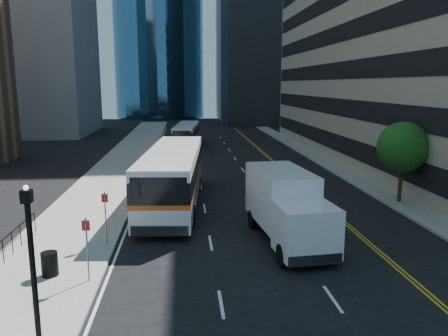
% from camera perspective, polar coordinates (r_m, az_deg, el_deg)
% --- Properties ---
extents(ground, '(160.00, 160.00, 0.00)m').
position_cam_1_polar(ground, '(20.05, 8.83, -11.32)').
color(ground, black).
rests_on(ground, ground).
extents(sidewalk_west, '(5.00, 90.00, 0.15)m').
position_cam_1_polar(sidewalk_west, '(44.01, -12.77, 0.86)').
color(sidewalk_west, gray).
rests_on(sidewalk_west, ground).
extents(sidewalk_east, '(2.00, 90.00, 0.15)m').
position_cam_1_polar(sidewalk_east, '(45.72, 12.24, 1.25)').
color(sidewalk_east, gray).
rests_on(sidewalk_east, ground).
extents(midrise_west, '(18.00, 18.00, 35.00)m').
position_cam_1_polar(midrise_west, '(74.43, -24.69, 17.63)').
color(midrise_west, gray).
rests_on(midrise_west, ground).
extents(street_tree, '(3.20, 3.20, 5.10)m').
position_cam_1_polar(street_tree, '(29.62, 22.34, 2.52)').
color(street_tree, '#332114').
rests_on(street_tree, sidewalk_east).
extents(lamp_post, '(0.28, 0.28, 4.56)m').
position_cam_1_polar(lamp_post, '(13.61, -23.79, -10.77)').
color(lamp_post, black).
rests_on(lamp_post, sidewalk_west).
extents(bus_front, '(4.07, 13.97, 3.55)m').
position_cam_1_polar(bus_front, '(27.52, -6.62, -0.91)').
color(bus_front, silver).
rests_on(bus_front, ground).
extents(bus_rear, '(3.45, 11.01, 2.79)m').
position_cam_1_polar(bus_rear, '(53.04, -4.89, 4.35)').
color(bus_rear, silver).
rests_on(bus_rear, ground).
extents(box_truck, '(3.09, 7.28, 3.39)m').
position_cam_1_polar(box_truck, '(21.18, 8.20, -4.98)').
color(box_truck, silver).
rests_on(box_truck, ground).
extents(trash_can, '(0.79, 0.79, 0.95)m').
position_cam_1_polar(trash_can, '(18.75, -21.81, -11.55)').
color(trash_can, black).
rests_on(trash_can, sidewalk_west).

